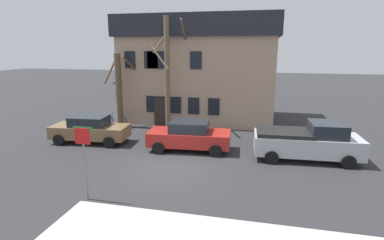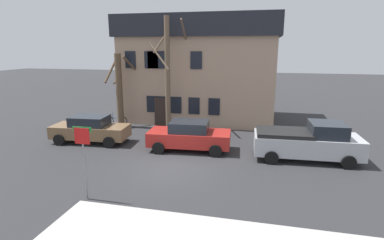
# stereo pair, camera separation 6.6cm
# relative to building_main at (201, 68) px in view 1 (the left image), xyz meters

# --- Properties ---
(ground_plane) EXTENTS (120.00, 120.00, 0.00)m
(ground_plane) POSITION_rel_building_main_xyz_m (0.70, -11.10, -4.05)
(ground_plane) COLOR #2D2D30
(building_main) EXTENTS (11.98, 7.21, 7.95)m
(building_main) POSITION_rel_building_main_xyz_m (0.00, 0.00, 0.00)
(building_main) COLOR tan
(building_main) RESTS_ON ground_plane
(tree_bare_near) EXTENTS (2.36, 2.24, 5.26)m
(tree_bare_near) POSITION_rel_building_main_xyz_m (-5.10, -4.18, -1.22)
(tree_bare_near) COLOR brown
(tree_bare_near) RESTS_ON ground_plane
(tree_bare_mid) EXTENTS (2.46, 2.44, 7.69)m
(tree_bare_mid) POSITION_rel_building_main_xyz_m (-1.42, -4.38, 0.01)
(tree_bare_mid) COLOR brown
(tree_bare_mid) RESTS_ON ground_plane
(car_brown_sedan) EXTENTS (4.71, 2.26, 1.64)m
(car_brown_sedan) POSITION_rel_building_main_xyz_m (-5.18, -8.24, -3.22)
(car_brown_sedan) COLOR brown
(car_brown_sedan) RESTS_ON ground_plane
(car_red_sedan) EXTENTS (4.67, 2.35, 1.67)m
(car_red_sedan) POSITION_rel_building_main_xyz_m (1.03, -8.29, -3.21)
(car_red_sedan) COLOR #AD231E
(car_red_sedan) RESTS_ON ground_plane
(pickup_truck_silver) EXTENTS (5.34, 2.50, 1.98)m
(pickup_truck_silver) POSITION_rel_building_main_xyz_m (7.29, -8.36, -3.09)
(pickup_truck_silver) COLOR #B7BABF
(pickup_truck_silver) RESTS_ON ground_plane
(street_sign_pole) EXTENTS (0.76, 0.07, 2.85)m
(street_sign_pole) POSITION_rel_building_main_xyz_m (-1.42, -14.79, -2.05)
(street_sign_pole) COLOR slate
(street_sign_pole) RESTS_ON ground_plane
(bicycle_leaning) EXTENTS (1.74, 0.30, 1.03)m
(bicycle_leaning) POSITION_rel_building_main_xyz_m (-5.62, -4.08, -3.68)
(bicycle_leaning) COLOR black
(bicycle_leaning) RESTS_ON ground_plane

